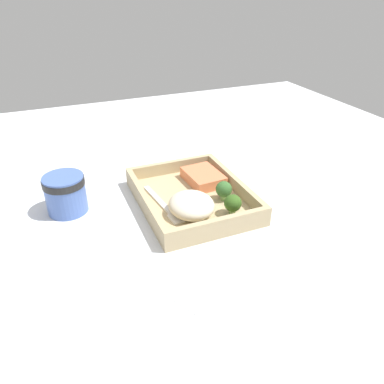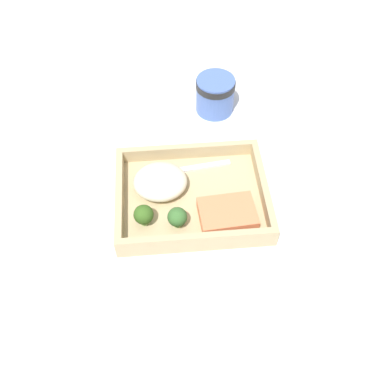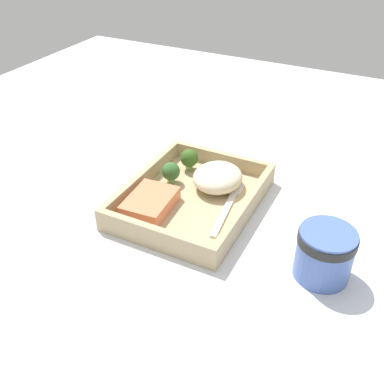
% 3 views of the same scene
% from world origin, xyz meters
% --- Properties ---
extents(ground_plane, '(1.60, 1.60, 0.02)m').
position_xyz_m(ground_plane, '(0.00, 0.00, -0.01)').
color(ground_plane, silver).
extents(takeout_tray, '(0.27, 0.21, 0.01)m').
position_xyz_m(takeout_tray, '(0.00, 0.00, 0.01)').
color(takeout_tray, tan).
rests_on(takeout_tray, ground_plane).
extents(tray_rim, '(0.27, 0.21, 0.03)m').
position_xyz_m(tray_rim, '(0.00, 0.00, 0.03)').
color(tray_rim, tan).
rests_on(tray_rim, takeout_tray).
extents(salmon_fillet, '(0.10, 0.08, 0.02)m').
position_xyz_m(salmon_fillet, '(-0.06, 0.05, 0.02)').
color(salmon_fillet, '#E67B50').
rests_on(salmon_fillet, takeout_tray).
extents(mashed_potatoes, '(0.10, 0.09, 0.04)m').
position_xyz_m(mashed_potatoes, '(0.05, -0.02, 0.03)').
color(mashed_potatoes, beige).
rests_on(mashed_potatoes, takeout_tray).
extents(broccoli_floret_1, '(0.03, 0.03, 0.04)m').
position_xyz_m(broccoli_floret_1, '(0.09, 0.05, 0.04)').
color(broccoli_floret_1, '#7AA357').
rests_on(broccoli_floret_1, takeout_tray).
extents(broccoli_floret_2, '(0.03, 0.03, 0.04)m').
position_xyz_m(broccoli_floret_2, '(0.03, 0.06, 0.04)').
color(broccoli_floret_2, '#7FAD60').
rests_on(broccoli_floret_2, takeout_tray).
extents(fork, '(0.16, 0.04, 0.00)m').
position_xyz_m(fork, '(0.01, -0.06, 0.01)').
color(fork, silver).
rests_on(fork, takeout_tray).
extents(paper_cup, '(0.08, 0.08, 0.08)m').
position_xyz_m(paper_cup, '(-0.07, -0.24, 0.04)').
color(paper_cup, '#4C6AB4').
rests_on(paper_cup, ground_plane).
extents(receipt_slip, '(0.12, 0.14, 0.00)m').
position_xyz_m(receipt_slip, '(0.22, -0.07, 0.00)').
color(receipt_slip, white).
rests_on(receipt_slip, ground_plane).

